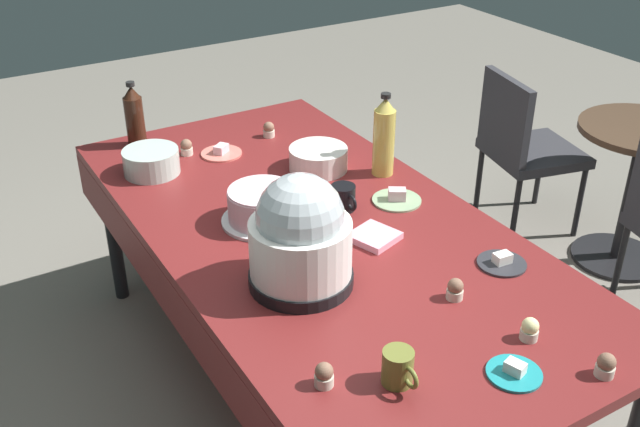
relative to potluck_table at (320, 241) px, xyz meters
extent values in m
plane|color=slate|center=(0.00, 0.00, -0.69)|extent=(9.00, 9.00, 0.00)
cube|color=maroon|center=(0.00, 0.00, 0.04)|extent=(2.20, 1.10, 0.04)
cylinder|color=black|center=(-1.02, -0.47, -0.33)|extent=(0.06, 0.06, 0.71)
cylinder|color=black|center=(-1.02, 0.47, -0.33)|extent=(0.06, 0.06, 0.71)
cube|color=maroon|center=(0.00, -0.55, -0.07)|extent=(2.20, 0.01, 0.18)
cube|color=maroon|center=(0.00, 0.55, -0.07)|extent=(2.20, 0.01, 0.18)
cylinder|color=silver|center=(-0.13, -0.15, 0.07)|extent=(0.29, 0.29, 0.01)
cylinder|color=beige|center=(-0.13, -0.15, 0.13)|extent=(0.24, 0.24, 0.10)
cylinder|color=silver|center=(-0.13, -0.15, 0.18)|extent=(0.24, 0.24, 0.01)
cylinder|color=black|center=(0.27, -0.23, 0.08)|extent=(0.32, 0.32, 0.04)
cylinder|color=white|center=(0.27, -0.23, 0.19)|extent=(0.31, 0.31, 0.17)
sphere|color=#B2BCC1|center=(0.27, -0.23, 0.29)|extent=(0.26, 0.26, 0.26)
cylinder|color=#B2C6BC|center=(-0.69, -0.35, 0.11)|extent=(0.22, 0.22, 0.10)
cylinder|color=silver|center=(-0.39, 0.22, 0.11)|extent=(0.23, 0.23, 0.09)
cylinder|color=teal|center=(0.90, 0.04, 0.07)|extent=(0.14, 0.14, 0.01)
cube|color=white|center=(0.90, 0.04, 0.09)|extent=(0.06, 0.05, 0.03)
cylinder|color=#8CA87F|center=(-0.01, 0.33, 0.07)|extent=(0.18, 0.18, 0.01)
cube|color=beige|center=(-0.01, 0.33, 0.09)|extent=(0.07, 0.08, 0.04)
cylinder|color=#E07266|center=(-0.71, -0.05, 0.07)|extent=(0.17, 0.17, 0.01)
cube|color=beige|center=(-0.71, -0.05, 0.09)|extent=(0.07, 0.07, 0.03)
cylinder|color=#2D2D33|center=(0.50, 0.37, 0.07)|extent=(0.16, 0.16, 0.01)
cube|color=white|center=(0.50, 0.37, 0.09)|extent=(0.04, 0.06, 0.03)
cylinder|color=beige|center=(-0.77, 0.20, 0.08)|extent=(0.05, 0.05, 0.03)
sphere|color=brown|center=(-0.77, 0.20, 0.11)|extent=(0.05, 0.05, 0.05)
cylinder|color=beige|center=(1.02, 0.24, 0.08)|extent=(0.05, 0.05, 0.03)
sphere|color=brown|center=(1.02, 0.24, 0.11)|extent=(0.05, 0.05, 0.05)
cylinder|color=beige|center=(0.81, 0.18, 0.08)|extent=(0.05, 0.05, 0.03)
sphere|color=beige|center=(0.81, 0.18, 0.11)|extent=(0.05, 0.05, 0.05)
cylinder|color=beige|center=(-0.78, -0.17, 0.08)|extent=(0.05, 0.05, 0.03)
sphere|color=brown|center=(-0.78, -0.17, 0.11)|extent=(0.05, 0.05, 0.05)
cylinder|color=beige|center=(0.56, 0.13, 0.08)|extent=(0.05, 0.05, 0.03)
sphere|color=brown|center=(0.56, 0.13, 0.11)|extent=(0.05, 0.05, 0.05)
cylinder|color=beige|center=(0.68, -0.40, 0.08)|extent=(0.05, 0.05, 0.03)
sphere|color=brown|center=(0.68, -0.40, 0.11)|extent=(0.05, 0.05, 0.05)
cylinder|color=#33190F|center=(-0.98, -0.32, 0.17)|extent=(0.08, 0.08, 0.21)
cone|color=#33190F|center=(-0.98, -0.32, 0.30)|extent=(0.07, 0.07, 0.05)
cylinder|color=black|center=(-0.98, -0.32, 0.33)|extent=(0.04, 0.04, 0.02)
cylinder|color=gold|center=(-0.23, 0.42, 0.19)|extent=(0.08, 0.08, 0.26)
cone|color=gold|center=(-0.23, 0.42, 0.35)|extent=(0.08, 0.08, 0.05)
cylinder|color=black|center=(-0.23, 0.42, 0.38)|extent=(0.04, 0.04, 0.02)
cylinder|color=olive|center=(0.77, -0.23, 0.11)|extent=(0.08, 0.08, 0.10)
torus|color=olive|center=(0.82, -0.23, 0.11)|extent=(0.06, 0.01, 0.06)
cylinder|color=black|center=(-0.06, 0.13, 0.11)|extent=(0.09, 0.09, 0.09)
torus|color=black|center=(-0.01, 0.13, 0.11)|extent=(0.06, 0.01, 0.06)
cube|color=pink|center=(0.17, 0.11, 0.07)|extent=(0.18, 0.18, 0.02)
cube|color=#333338|center=(-0.55, 1.62, -0.26)|extent=(0.53, 0.53, 0.05)
cube|color=#333338|center=(-0.59, 1.43, -0.04)|extent=(0.42, 0.13, 0.40)
cylinder|color=black|center=(-0.32, 1.76, -0.49)|extent=(0.04, 0.04, 0.40)
cylinder|color=black|center=(-0.69, 1.85, -0.49)|extent=(0.04, 0.04, 0.40)
cylinder|color=black|center=(-0.41, 1.39, -0.49)|extent=(0.04, 0.04, 0.40)
cylinder|color=black|center=(-0.78, 1.48, -0.49)|extent=(0.04, 0.04, 0.40)
cylinder|color=black|center=(0.17, 1.48, -0.49)|extent=(0.04, 0.04, 0.40)
cylinder|color=black|center=(-0.05, 1.77, -0.33)|extent=(0.06, 0.06, 0.67)
cylinder|color=black|center=(-0.05, 1.77, -0.68)|extent=(0.44, 0.44, 0.02)
camera|label=1|loc=(1.90, -1.13, 1.36)|focal=41.76mm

